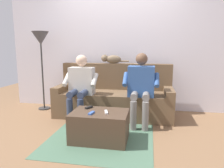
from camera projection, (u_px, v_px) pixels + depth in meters
name	position (u px, v px, depth m)	size (l,w,h in m)	color
ground_plane	(106.00, 129.00, 3.22)	(8.00, 8.00, 0.00)	#846042
back_wall	(118.00, 41.00, 4.18)	(4.55, 0.06, 2.75)	silver
couch	(114.00, 98.00, 3.88)	(2.10, 0.76, 0.94)	brown
coffee_table	(100.00, 126.00, 2.82)	(0.75, 0.52, 0.40)	#4C3828
person_left_seated	(141.00, 84.00, 3.39)	(0.58, 0.57, 1.16)	#335693
person_right_seated	(81.00, 84.00, 3.53)	(0.57, 0.53, 1.12)	beige
cat_on_backrest	(111.00, 59.00, 4.01)	(0.54, 0.13, 0.17)	#756047
remote_blue	(91.00, 113.00, 2.70)	(0.12, 0.04, 0.02)	#3860B7
remote_white	(106.00, 112.00, 2.75)	(0.15, 0.03, 0.02)	white
remote_black	(89.00, 107.00, 2.95)	(0.12, 0.04, 0.02)	black
floor_rug	(102.00, 136.00, 2.97)	(1.43, 1.55, 0.01)	#4C7056
floor_lamp	(41.00, 43.00, 4.09)	(0.33, 0.33, 1.56)	#2D2D2D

